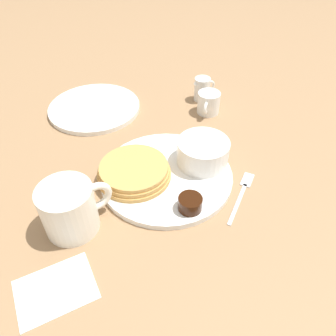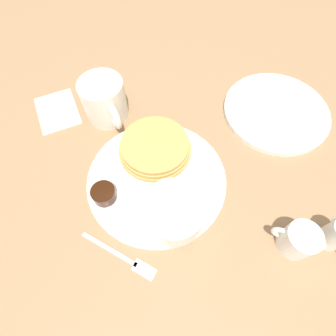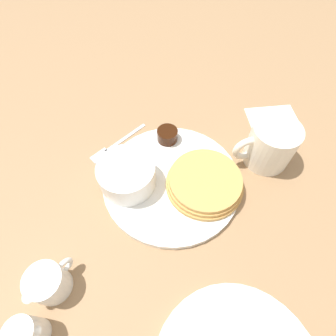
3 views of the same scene
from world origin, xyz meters
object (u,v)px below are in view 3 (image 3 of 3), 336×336
object	(u,v)px
plate	(172,181)
fork	(113,146)
creamer_pitcher_near	(49,283)
bowl	(127,174)
creamer_pitcher_far	(27,333)
coffee_mug	(270,145)

from	to	relation	value
plate	fork	distance (m)	0.15
plate	creamer_pitcher_near	bearing A→B (deg)	32.55
bowl	fork	world-z (taller)	bowl
creamer_pitcher_near	creamer_pitcher_far	xyz separation A→B (m)	(0.03, 0.06, 0.00)
bowl	coffee_mug	size ratio (longest dim) A/B	0.85
coffee_mug	creamer_pitcher_far	world-z (taller)	coffee_mug
coffee_mug	creamer_pitcher_far	distance (m)	0.50
plate	bowl	size ratio (longest dim) A/B	2.52
coffee_mug	bowl	bearing A→B (deg)	0.02
bowl	fork	distance (m)	0.11
fork	creamer_pitcher_near	bearing A→B (deg)	64.84
creamer_pitcher_far	fork	distance (m)	0.35
creamer_pitcher_near	creamer_pitcher_far	distance (m)	0.06
plate	bowl	xyz separation A→B (m)	(0.08, -0.01, 0.03)
creamer_pitcher_near	fork	bearing A→B (deg)	-115.16
bowl	plate	bearing A→B (deg)	171.47
plate	fork	xyz separation A→B (m)	(0.10, -0.11, -0.00)
coffee_mug	creamer_pitcher_near	bearing A→B (deg)	20.11
plate	creamer_pitcher_near	size ratio (longest dim) A/B	3.88
coffee_mug	creamer_pitcher_near	distance (m)	0.45
creamer_pitcher_near	plate	bearing A→B (deg)	-147.45
coffee_mug	fork	world-z (taller)	coffee_mug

